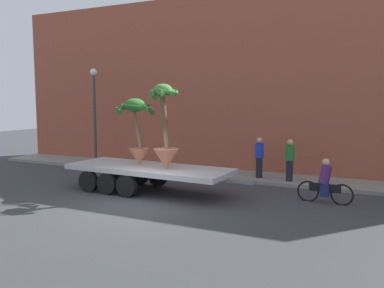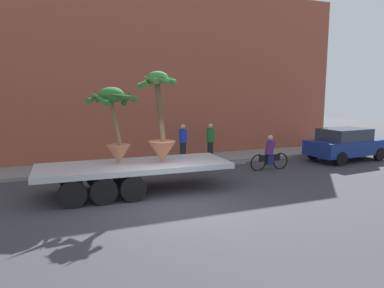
{
  "view_description": "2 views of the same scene",
  "coord_description": "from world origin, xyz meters",
  "px_view_note": "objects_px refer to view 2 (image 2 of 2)",
  "views": [
    {
      "loc": [
        7.1,
        -10.68,
        3.49
      ],
      "look_at": [
        0.65,
        2.74,
        1.81
      ],
      "focal_mm": 37.52,
      "sensor_mm": 36.0,
      "label": 1
    },
    {
      "loc": [
        -3.37,
        -9.56,
        3.38
      ],
      "look_at": [
        1.45,
        2.28,
        1.47
      ],
      "focal_mm": 33.27,
      "sensor_mm": 36.0,
      "label": 2
    }
  ],
  "objects_px": {
    "cyclist": "(270,154)",
    "pedestrian_far_left": "(210,141)",
    "potted_palm_middle": "(160,123)",
    "parked_car": "(346,144)",
    "pedestrian_near_gate": "(183,142)",
    "potted_palm_rear": "(114,120)",
    "flatbed_trailer": "(127,170)"
  },
  "relations": [
    {
      "from": "pedestrian_near_gate",
      "to": "pedestrian_far_left",
      "type": "height_order",
      "value": "same"
    },
    {
      "from": "parked_car",
      "to": "pedestrian_near_gate",
      "type": "relative_size",
      "value": 2.44
    },
    {
      "from": "flatbed_trailer",
      "to": "potted_palm_rear",
      "type": "relative_size",
      "value": 2.91
    },
    {
      "from": "potted_palm_middle",
      "to": "parked_car",
      "type": "relative_size",
      "value": 0.73
    },
    {
      "from": "flatbed_trailer",
      "to": "cyclist",
      "type": "height_order",
      "value": "cyclist"
    },
    {
      "from": "pedestrian_far_left",
      "to": "pedestrian_near_gate",
      "type": "bearing_deg",
      "value": 172.37
    },
    {
      "from": "potted_palm_middle",
      "to": "pedestrian_far_left",
      "type": "bearing_deg",
      "value": 46.5
    },
    {
      "from": "flatbed_trailer",
      "to": "potted_palm_rear",
      "type": "height_order",
      "value": "potted_palm_rear"
    },
    {
      "from": "potted_palm_middle",
      "to": "cyclist",
      "type": "distance_m",
      "value": 5.76
    },
    {
      "from": "flatbed_trailer",
      "to": "pedestrian_far_left",
      "type": "height_order",
      "value": "pedestrian_far_left"
    },
    {
      "from": "pedestrian_far_left",
      "to": "flatbed_trailer",
      "type": "bearing_deg",
      "value": -142.94
    },
    {
      "from": "pedestrian_far_left",
      "to": "potted_palm_middle",
      "type": "bearing_deg",
      "value": -133.5
    },
    {
      "from": "flatbed_trailer",
      "to": "pedestrian_near_gate",
      "type": "bearing_deg",
      "value": 47.68
    },
    {
      "from": "parked_car",
      "to": "potted_palm_rear",
      "type": "bearing_deg",
      "value": -172.85
    },
    {
      "from": "parked_car",
      "to": "cyclist",
      "type": "bearing_deg",
      "value": -175.34
    },
    {
      "from": "flatbed_trailer",
      "to": "parked_car",
      "type": "bearing_deg",
      "value": 8.02
    },
    {
      "from": "parked_car",
      "to": "potted_palm_middle",
      "type": "bearing_deg",
      "value": -169.76
    },
    {
      "from": "potted_palm_rear",
      "to": "potted_palm_middle",
      "type": "distance_m",
      "value": 1.49
    },
    {
      "from": "potted_palm_middle",
      "to": "pedestrian_near_gate",
      "type": "distance_m",
      "value": 4.79
    },
    {
      "from": "pedestrian_near_gate",
      "to": "cyclist",
      "type": "bearing_deg",
      "value": -40.48
    },
    {
      "from": "cyclist",
      "to": "pedestrian_far_left",
      "type": "xyz_separation_m",
      "value": [
        -1.7,
        2.4,
        0.37
      ]
    },
    {
      "from": "cyclist",
      "to": "pedestrian_far_left",
      "type": "relative_size",
      "value": 1.08
    },
    {
      "from": "flatbed_trailer",
      "to": "pedestrian_near_gate",
      "type": "distance_m",
      "value": 5.1
    },
    {
      "from": "pedestrian_near_gate",
      "to": "pedestrian_far_left",
      "type": "relative_size",
      "value": 1.0
    },
    {
      "from": "flatbed_trailer",
      "to": "parked_car",
      "type": "relative_size",
      "value": 1.77
    },
    {
      "from": "potted_palm_rear",
      "to": "pedestrian_near_gate",
      "type": "xyz_separation_m",
      "value": [
        3.75,
        3.63,
        -1.39
      ]
    },
    {
      "from": "flatbed_trailer",
      "to": "cyclist",
      "type": "bearing_deg",
      "value": 10.42
    },
    {
      "from": "potted_palm_middle",
      "to": "pedestrian_far_left",
      "type": "height_order",
      "value": "potted_palm_middle"
    },
    {
      "from": "flatbed_trailer",
      "to": "pedestrian_far_left",
      "type": "xyz_separation_m",
      "value": [
        4.75,
        3.59,
        0.28
      ]
    },
    {
      "from": "pedestrian_near_gate",
      "to": "potted_palm_rear",
      "type": "bearing_deg",
      "value": -135.93
    },
    {
      "from": "flatbed_trailer",
      "to": "potted_palm_middle",
      "type": "relative_size",
      "value": 2.42
    },
    {
      "from": "potted_palm_rear",
      "to": "potted_palm_middle",
      "type": "relative_size",
      "value": 0.83
    }
  ]
}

